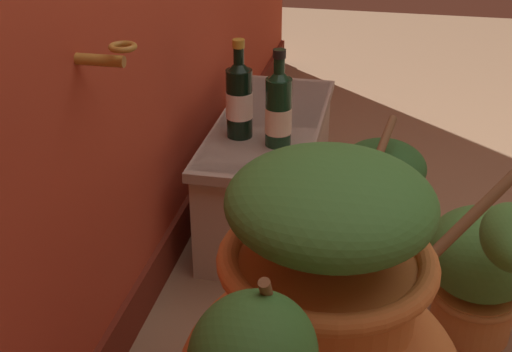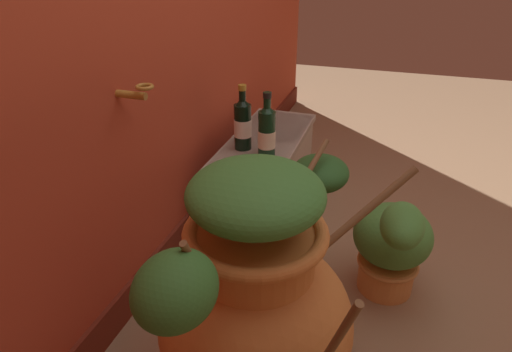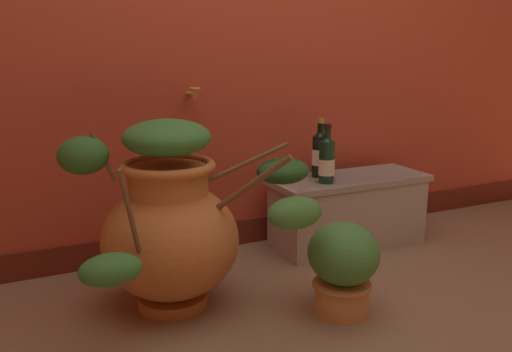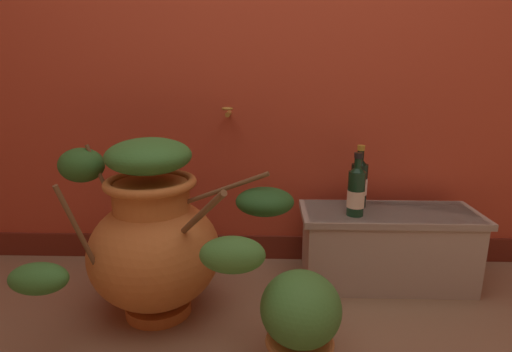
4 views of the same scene
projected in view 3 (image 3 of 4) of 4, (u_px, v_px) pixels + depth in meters
ground_plane at (364, 341)px, 1.96m from camera, size 7.00×7.00×0.00m
terracotta_urn at (172, 224)px, 2.14m from camera, size 0.96×0.69×0.76m
stone_ledge at (348, 208)px, 2.88m from camera, size 0.83×0.33×0.37m
wine_bottle_left at (327, 159)px, 2.69m from camera, size 0.08×0.08×0.29m
wine_bottle_middle at (320, 152)px, 2.81m from camera, size 0.08×0.08×0.30m
potted_shrub at (343, 265)px, 2.12m from camera, size 0.27×0.29×0.37m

